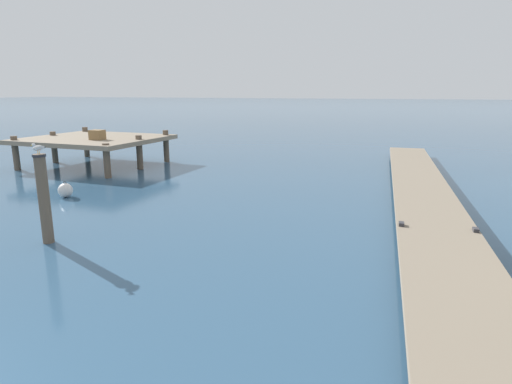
% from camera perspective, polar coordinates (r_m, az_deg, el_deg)
% --- Properties ---
extents(floating_dock, '(3.37, 21.82, 0.53)m').
position_cam_1_polar(floating_dock, '(15.05, 21.04, 0.06)').
color(floating_dock, gray).
rests_on(floating_dock, ground).
extents(pier_platform, '(6.11, 5.35, 1.82)m').
position_cam_1_polar(pier_platform, '(22.29, -20.51, 6.39)').
color(pier_platform, gray).
rests_on(pier_platform, ground).
extents(mooring_piling, '(0.30, 0.30, 2.14)m').
position_cam_1_polar(mooring_piling, '(11.31, -26.14, -0.69)').
color(mooring_piling, brown).
rests_on(mooring_piling, ground).
extents(perched_seagull, '(0.14, 0.38, 0.26)m').
position_cam_1_polar(perched_seagull, '(11.12, -26.73, 5.23)').
color(perched_seagull, gold).
rests_on(perched_seagull, mooring_piling).
extents(mooring_buoy, '(0.49, 0.49, 0.56)m').
position_cam_1_polar(mooring_buoy, '(16.13, -23.79, 0.21)').
color(mooring_buoy, silver).
rests_on(mooring_buoy, ground).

